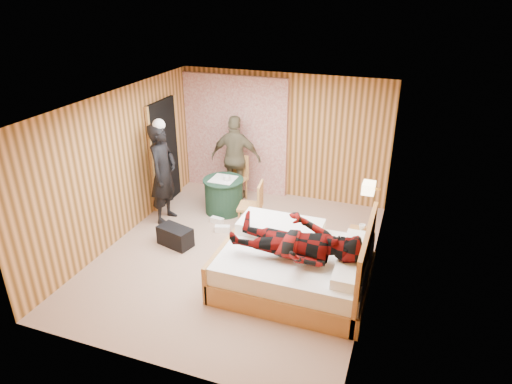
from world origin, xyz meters
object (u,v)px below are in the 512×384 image
(wall_lamp, at_px, (369,188))
(round_table, at_px, (224,195))
(woman_standing, at_px, (163,174))
(duffel_bag, at_px, (175,236))
(nightstand, at_px, (359,248))
(chair_near, at_px, (254,203))
(chair_far, at_px, (237,174))
(man_at_table, at_px, (236,158))
(bed, at_px, (297,266))
(man_on_bed, at_px, (297,233))

(wall_lamp, xyz_separation_m, round_table, (-2.74, 0.90, -0.96))
(woman_standing, bearing_deg, duffel_bag, -145.61)
(nightstand, distance_m, chair_near, 1.98)
(chair_near, bearing_deg, chair_far, -153.06)
(chair_near, distance_m, man_at_table, 1.39)
(bed, bearing_deg, man_at_table, 128.21)
(chair_far, bearing_deg, chair_near, -40.08)
(wall_lamp, relative_size, man_at_table, 0.15)
(bed, distance_m, chair_far, 3.10)
(chair_near, xyz_separation_m, man_on_bed, (1.18, -1.60, 0.48))
(nightstand, height_order, duffel_bag, nightstand)
(wall_lamp, height_order, chair_far, wall_lamp)
(round_table, distance_m, duffel_bag, 1.45)
(chair_far, bearing_deg, duffel_bag, -84.17)
(bed, relative_size, chair_near, 2.36)
(bed, distance_m, nightstand, 1.17)
(chair_near, relative_size, man_at_table, 0.52)
(chair_near, distance_m, woman_standing, 1.72)
(wall_lamp, distance_m, round_table, 3.04)
(duffel_bag, distance_m, man_on_bed, 2.47)
(wall_lamp, height_order, woman_standing, woman_standing)
(bed, distance_m, man_at_table, 3.17)
(round_table, height_order, chair_far, chair_far)
(round_table, height_order, duffel_bag, round_table)
(chair_far, bearing_deg, woman_standing, -110.84)
(bed, height_order, chair_near, bed)
(nightstand, xyz_separation_m, duffel_bag, (-2.97, -0.49, -0.11))
(man_at_table, bearing_deg, duffel_bag, 76.50)
(chair_near, bearing_deg, nightstand, 67.09)
(duffel_bag, bearing_deg, nightstand, 24.61)
(bed, distance_m, duffel_bag, 2.25)
(wall_lamp, bearing_deg, chair_near, 166.93)
(chair_near, bearing_deg, man_at_table, -153.06)
(nightstand, xyz_separation_m, chair_near, (-1.91, 0.48, 0.25))
(nightstand, xyz_separation_m, round_table, (-2.69, 0.92, 0.07))
(nightstand, relative_size, chair_far, 0.59)
(chair_near, distance_m, duffel_bag, 1.48)
(nightstand, bearing_deg, chair_near, 166.00)
(man_at_table, relative_size, man_on_bed, 0.97)
(wall_lamp, bearing_deg, woman_standing, 176.22)
(chair_far, relative_size, woman_standing, 0.50)
(round_table, bearing_deg, man_on_bed, -46.15)
(round_table, xyz_separation_m, chair_near, (0.79, -0.45, 0.18))
(chair_near, relative_size, man_on_bed, 0.51)
(woman_standing, height_order, man_on_bed, man_on_bed)
(chair_near, height_order, man_on_bed, man_on_bed)
(chair_far, xyz_separation_m, man_at_table, (-0.02, 0.03, 0.32))
(duffel_bag, xyz_separation_m, man_on_bed, (2.24, -0.63, 0.84))
(chair_near, bearing_deg, man_on_bed, 27.46)
(wall_lamp, bearing_deg, duffel_bag, -170.26)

